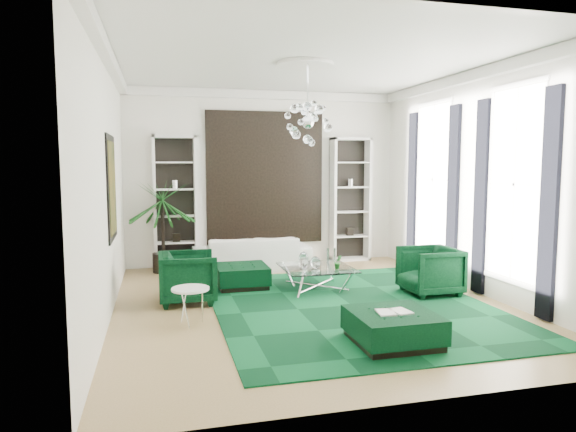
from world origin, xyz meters
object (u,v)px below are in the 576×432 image
object	(u,v)px
ottoman_front	(393,328)
side_table	(191,307)
armchair_left	(188,277)
armchair_right	(430,271)
sofa	(251,253)
palm	(162,214)
coffee_table	(317,279)
ottoman_side	(242,276)

from	to	relation	value
ottoman_front	side_table	xyz separation A→B (m)	(-2.36, 1.41, 0.05)
armchair_left	armchair_right	size ratio (longest dim) A/B	1.00
sofa	palm	bearing A→B (deg)	-6.82
side_table	sofa	bearing A→B (deg)	66.78
armchair_left	ottoman_front	size ratio (longest dim) A/B	0.89
coffee_table	palm	bearing A→B (deg)	139.58
ottoman_side	side_table	xyz separation A→B (m)	(-1.02, -1.93, 0.05)
ottoman_front	side_table	world-z (taller)	side_table
armchair_right	ottoman_side	bearing A→B (deg)	-112.82
ottoman_side	side_table	distance (m)	2.19
armchair_right	palm	xyz separation A→B (m)	(-4.36, 2.96, 0.79)
coffee_table	palm	world-z (taller)	palm
coffee_table	ottoman_front	xyz separation A→B (m)	(0.09, -2.83, -0.01)
ottoman_side	ottoman_front	distance (m)	3.60
armchair_left	palm	size ratio (longest dim) A/B	0.37
sofa	ottoman_side	bearing A→B (deg)	73.38
sofa	palm	world-z (taller)	palm
ottoman_side	ottoman_front	size ratio (longest dim) A/B	0.90
ottoman_side	sofa	bearing A→B (deg)	73.38
ottoman_side	palm	xyz separation A→B (m)	(-1.35, 1.69, 1.00)
sofa	armchair_right	distance (m)	3.76
sofa	side_table	size ratio (longest dim) A/B	4.60
sofa	armchair_left	distance (m)	2.67
armchair_right	coffee_table	distance (m)	1.93
sofa	ottoman_side	world-z (taller)	sofa
sofa	armchair_left	size ratio (longest dim) A/B	2.68
side_table	palm	bearing A→B (deg)	95.11
ottoman_side	ottoman_front	bearing A→B (deg)	-68.22
armchair_right	palm	size ratio (longest dim) A/B	0.37
armchair_left	palm	world-z (taller)	palm
coffee_table	ottoman_front	distance (m)	2.83
coffee_table	ottoman_side	xyz separation A→B (m)	(-1.25, 0.52, -0.01)
ottoman_front	palm	bearing A→B (deg)	118.05
armchair_right	coffee_table	size ratio (longest dim) A/B	0.75
coffee_table	armchair_right	bearing A→B (deg)	-23.03
ottoman_front	armchair_left	bearing A→B (deg)	132.13
armchair_right	side_table	world-z (taller)	armchair_right
ottoman_side	side_table	bearing A→B (deg)	-117.87
ottoman_front	side_table	bearing A→B (deg)	149.09
sofa	ottoman_side	xyz separation A→B (m)	(-0.44, -1.48, -0.15)
palm	side_table	bearing A→B (deg)	-84.89
palm	ottoman_side	bearing A→B (deg)	-51.48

